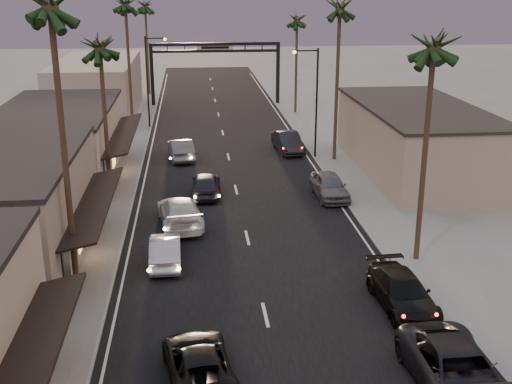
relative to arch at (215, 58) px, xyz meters
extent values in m
plane|color=slate|center=(0.00, -30.00, -5.53)|extent=(200.00, 200.00, 0.00)
cube|color=black|center=(0.00, -25.00, -5.53)|extent=(14.00, 120.00, 0.02)
cube|color=slate|center=(-9.50, -18.00, -5.47)|extent=(5.00, 92.00, 0.12)
cube|color=slate|center=(9.50, -18.00, -5.47)|extent=(5.00, 92.00, 0.12)
cube|color=#BEAE91|center=(-13.00, -28.00, -3.03)|extent=(8.00, 16.00, 5.00)
cube|color=gray|center=(-13.00, -5.00, -2.53)|extent=(8.00, 20.00, 6.00)
cube|color=gray|center=(14.00, -30.00, -3.03)|extent=(8.00, 18.00, 5.00)
cube|color=black|center=(-7.40, 0.00, -2.03)|extent=(0.40, 0.40, 7.00)
cube|color=black|center=(7.40, 0.00, -2.03)|extent=(0.40, 0.40, 7.00)
cube|color=black|center=(0.00, 0.00, 1.57)|extent=(15.20, 0.35, 0.35)
cube|color=black|center=(0.00, 0.00, 0.77)|extent=(15.20, 0.30, 0.30)
cube|color=beige|center=(0.00, -0.02, 1.17)|extent=(4.20, 0.12, 1.00)
cylinder|color=black|center=(7.20, -25.00, -1.03)|extent=(0.16, 0.16, 9.00)
cylinder|color=black|center=(6.20, -25.00, 3.27)|extent=(2.00, 0.12, 0.12)
sphere|color=#FFD899|center=(5.30, -25.00, 3.17)|extent=(0.30, 0.30, 0.30)
cylinder|color=black|center=(-7.20, -12.00, -1.03)|extent=(0.16, 0.16, 9.00)
cylinder|color=black|center=(-6.20, -12.00, 3.27)|extent=(2.00, 0.12, 0.12)
sphere|color=#FFD899|center=(-5.30, -12.00, 3.17)|extent=(0.30, 0.30, 0.30)
cylinder|color=#38281C|center=(-8.60, -48.00, 0.97)|extent=(0.28, 0.28, 13.00)
cylinder|color=#38281C|center=(-8.60, -34.00, -0.53)|extent=(0.28, 0.28, 10.00)
sphere|color=black|center=(-8.60, -34.00, 5.07)|extent=(3.20, 3.20, 3.20)
cylinder|color=#38281C|center=(-8.60, -15.00, 0.47)|extent=(0.28, 0.28, 12.00)
cylinder|color=#38281C|center=(8.60, -46.00, -0.03)|extent=(0.28, 0.28, 11.00)
sphere|color=black|center=(8.60, -46.00, 6.07)|extent=(3.20, 3.20, 3.20)
cylinder|color=#38281C|center=(8.60, -26.00, 0.47)|extent=(0.28, 0.28, 12.00)
sphere|color=black|center=(8.60, -26.00, 7.07)|extent=(3.20, 3.20, 3.20)
cylinder|color=#38281C|center=(8.60, -6.00, -0.53)|extent=(0.28, 0.28, 10.00)
sphere|color=black|center=(8.60, -6.00, 5.07)|extent=(3.20, 3.20, 3.20)
cylinder|color=#38281C|center=(-8.30, 8.00, -0.03)|extent=(0.28, 0.28, 11.00)
sphere|color=black|center=(-8.30, 8.00, 6.07)|extent=(3.20, 3.20, 3.20)
imported|color=black|center=(-3.00, -55.58, -4.82)|extent=(2.99, 5.36, 1.42)
imported|color=#A6A5AB|center=(-4.55, -45.05, -4.79)|extent=(1.68, 4.54, 1.48)
imported|color=#BCBCBC|center=(-3.85, -39.55, -4.68)|extent=(3.13, 6.12, 1.70)
imported|color=black|center=(-2.14, -34.05, -4.72)|extent=(2.21, 4.87, 1.62)
imported|color=#525258|center=(-3.92, -24.33, -4.69)|extent=(2.42, 5.29, 1.68)
imported|color=black|center=(6.14, -57.29, -4.67)|extent=(2.96, 6.25, 1.73)
imported|color=black|center=(6.20, -50.95, -4.77)|extent=(2.40, 5.39, 1.54)
imported|color=#58575D|center=(6.20, -35.36, -4.69)|extent=(2.19, 5.01, 1.68)
imported|color=black|center=(5.23, -22.82, -4.68)|extent=(2.36, 5.34, 1.70)
camera|label=1|loc=(-2.97, -76.04, 8.51)|focal=45.00mm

